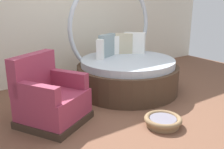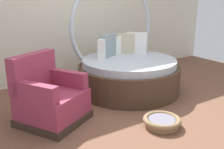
% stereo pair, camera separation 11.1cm
% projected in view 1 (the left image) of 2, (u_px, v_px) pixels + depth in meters
% --- Properties ---
extents(ground_plane, '(8.00, 8.00, 0.02)m').
position_uv_depth(ground_plane, '(133.00, 114.00, 3.82)').
color(ground_plane, brown).
extents(back_wall, '(8.00, 0.12, 3.10)m').
position_uv_depth(back_wall, '(63.00, 4.00, 5.14)').
color(back_wall, silver).
rests_on(back_wall, ground_plane).
extents(round_daybed, '(1.85, 1.85, 2.05)m').
position_uv_depth(round_daybed, '(125.00, 68.00, 4.74)').
color(round_daybed, '#473323').
rests_on(round_daybed, ground_plane).
extents(red_armchair, '(1.09, 1.09, 0.94)m').
position_uv_depth(red_armchair, '(50.00, 100.00, 3.48)').
color(red_armchair, '#38281E').
rests_on(red_armchair, ground_plane).
extents(pet_basket, '(0.51, 0.51, 0.13)m').
position_uv_depth(pet_basket, '(163.00, 121.00, 3.44)').
color(pet_basket, '#8E704C').
rests_on(pet_basket, ground_plane).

